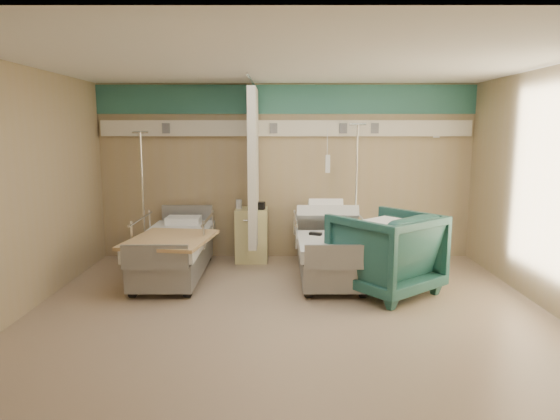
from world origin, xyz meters
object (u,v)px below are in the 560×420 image
object	(u,v)px
bed_left	(174,256)
bedside_cabinet	(252,235)
visitor_armchair	(385,253)
iv_stand_left	(145,237)
bed_right	(329,256)
iv_stand_right	(355,233)

from	to	relation	value
bed_left	bedside_cabinet	world-z (taller)	bedside_cabinet
visitor_armchair	iv_stand_left	size ratio (longest dim) A/B	0.56
bed_right	bedside_cabinet	bearing A→B (deg)	141.95
bed_left	iv_stand_left	size ratio (longest dim) A/B	1.05
bedside_cabinet	iv_stand_right	xyz separation A→B (m)	(1.65, 0.01, 0.02)
bed_right	visitor_armchair	bearing A→B (deg)	-45.88
bed_left	iv_stand_left	xyz separation A→B (m)	(-0.61, 0.74, 0.11)
iv_stand_left	visitor_armchair	bearing A→B (deg)	-22.22
bedside_cabinet	bed_right	bearing A→B (deg)	-38.05
bed_left	bedside_cabinet	distance (m)	1.39
visitor_armchair	iv_stand_left	bearing A→B (deg)	-60.78
bedside_cabinet	iv_stand_right	bearing A→B (deg)	0.39
visitor_armchair	iv_stand_left	xyz separation A→B (m)	(-3.46, 1.41, -0.11)
visitor_armchair	iv_stand_right	distance (m)	1.59
bedside_cabinet	visitor_armchair	size ratio (longest dim) A/B	0.73
bed_left	visitor_armchair	bearing A→B (deg)	-13.23
bed_left	bed_right	bearing A→B (deg)	0.00
bed_left	iv_stand_right	size ratio (longest dim) A/B	0.99
bed_right	bed_left	xyz separation A→B (m)	(-2.20, 0.00, 0.00)
bed_right	bed_left	bearing A→B (deg)	180.00
bed_left	iv_stand_right	bearing A→B (deg)	18.65
visitor_armchair	iv_stand_right	world-z (taller)	iv_stand_right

